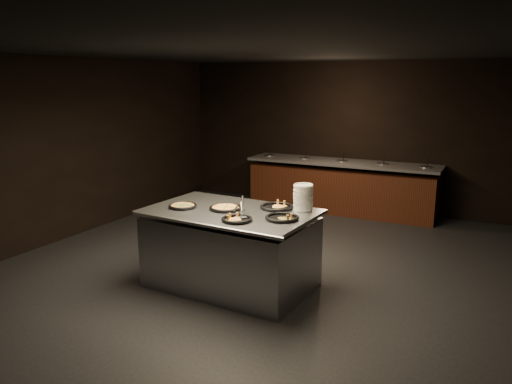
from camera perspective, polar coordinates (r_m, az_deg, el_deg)
room at (r=6.42m, az=0.50°, el=2.97°), size 7.02×8.02×2.92m
salad_bar at (r=9.87m, az=9.67°, el=0.24°), size 3.70×0.83×1.18m
serving_counter at (r=6.25m, az=-2.91°, el=-6.64°), size 2.10×1.41×0.98m
plate_stack at (r=6.09m, az=5.41°, el=-0.64°), size 0.24×0.24×0.32m
pan_veggie_whole at (r=6.29m, az=-8.38°, el=-1.58°), size 0.35×0.35×0.04m
pan_cheese_whole at (r=6.14m, az=-3.49°, el=-1.81°), size 0.40×0.40×0.04m
pan_cheese_slices_a at (r=6.19m, az=2.38°, el=-1.70°), size 0.42×0.42×0.04m
pan_cheese_slices_b at (r=5.64m, az=-2.19°, el=-3.12°), size 0.36×0.36×0.04m
pan_veggie_slices at (r=5.71m, az=3.00°, el=-2.94°), size 0.39×0.39×0.04m
server_left at (r=6.02m, az=-1.60°, el=-1.47°), size 0.26×0.31×0.18m
server_right at (r=5.80m, az=-2.08°, el=-2.14°), size 0.27×0.22×0.15m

